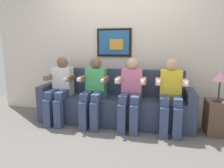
# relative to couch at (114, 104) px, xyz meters

# --- Properties ---
(ground_plane) EXTENTS (6.44, 6.44, 0.00)m
(ground_plane) POSITION_rel_couch_xyz_m (0.00, -0.33, -0.31)
(ground_plane) COLOR #66605B
(back_wall_assembly) EXTENTS (4.95, 0.10, 2.60)m
(back_wall_assembly) POSITION_rel_couch_xyz_m (-0.00, 0.44, 0.99)
(back_wall_assembly) COLOR beige
(back_wall_assembly) RESTS_ON ground_plane
(couch) EXTENTS (2.55, 0.58, 0.90)m
(couch) POSITION_rel_couch_xyz_m (0.00, 0.00, 0.00)
(couch) COLOR #333D56
(couch) RESTS_ON ground_plane
(person_leftmost) EXTENTS (0.46, 0.56, 1.11)m
(person_leftmost) POSITION_rel_couch_xyz_m (-0.90, -0.17, 0.29)
(person_leftmost) COLOR white
(person_leftmost) RESTS_ON ground_plane
(person_left_center) EXTENTS (0.46, 0.56, 1.11)m
(person_left_center) POSITION_rel_couch_xyz_m (-0.30, -0.17, 0.29)
(person_left_center) COLOR #4CB266
(person_left_center) RESTS_ON ground_plane
(person_right_center) EXTENTS (0.46, 0.56, 1.11)m
(person_right_center) POSITION_rel_couch_xyz_m (0.30, -0.17, 0.29)
(person_right_center) COLOR pink
(person_right_center) RESTS_ON ground_plane
(person_rightmost) EXTENTS (0.46, 0.56, 1.11)m
(person_rightmost) POSITION_rel_couch_xyz_m (0.90, -0.17, 0.29)
(person_rightmost) COLOR yellow
(person_rightmost) RESTS_ON ground_plane
(side_table_right) EXTENTS (0.40, 0.40, 0.50)m
(side_table_right) POSITION_rel_couch_xyz_m (1.63, -0.11, -0.06)
(side_table_right) COLOR brown
(side_table_right) RESTS_ON ground_plane
(table_lamp) EXTENTS (0.22, 0.22, 0.46)m
(table_lamp) POSITION_rel_couch_xyz_m (1.58, -0.11, 0.55)
(table_lamp) COLOR #333338
(table_lamp) RESTS_ON side_table_right
(spare_remote_on_table) EXTENTS (0.04, 0.13, 0.02)m
(spare_remote_on_table) POSITION_rel_couch_xyz_m (1.62, -0.18, 0.20)
(spare_remote_on_table) COLOR white
(spare_remote_on_table) RESTS_ON side_table_right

